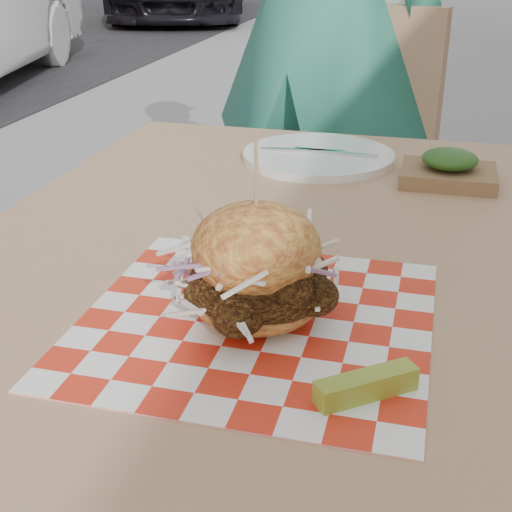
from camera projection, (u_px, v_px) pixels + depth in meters
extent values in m
imported|color=teal|center=(319.00, 10.00, 1.91)|extent=(0.77, 0.62, 1.86)
cube|color=tan|center=(262.00, 266.00, 0.92)|extent=(0.80, 1.20, 0.04)
cylinder|color=#333338|center=(175.00, 300.00, 1.63)|extent=(0.05, 0.05, 0.71)
cylinder|color=#333338|center=(484.00, 339.00, 1.47)|extent=(0.05, 0.05, 0.71)
cube|color=tan|center=(351.00, 209.00, 1.89)|extent=(0.52, 0.52, 0.04)
cube|color=tan|center=(386.00, 100.00, 1.94)|extent=(0.41, 0.16, 0.50)
cylinder|color=#333338|center=(258.00, 298.00, 1.93)|extent=(0.03, 0.03, 0.43)
cylinder|color=#333338|center=(383.00, 333.00, 1.76)|extent=(0.03, 0.03, 0.43)
cylinder|color=#333338|center=(317.00, 251.00, 2.21)|extent=(0.03, 0.03, 0.43)
cylinder|color=#333338|center=(429.00, 277.00, 2.05)|extent=(0.03, 0.03, 0.43)
cube|color=red|center=(256.00, 320.00, 0.75)|extent=(0.36, 0.36, 0.00)
ellipsoid|color=gold|center=(256.00, 300.00, 0.74)|extent=(0.13, 0.13, 0.05)
ellipsoid|color=brown|center=(256.00, 285.00, 0.73)|extent=(0.14, 0.13, 0.07)
ellipsoid|color=gold|center=(256.00, 248.00, 0.71)|extent=(0.13, 0.13, 0.09)
cylinder|color=tan|center=(256.00, 184.00, 0.68)|extent=(0.00, 0.00, 0.10)
cube|color=#A5A730|center=(366.00, 385.00, 0.62)|extent=(0.09, 0.08, 0.02)
cylinder|color=white|center=(318.00, 156.00, 1.27)|extent=(0.27, 0.27, 0.01)
cube|color=silver|center=(302.00, 150.00, 1.27)|extent=(0.15, 0.03, 0.00)
cube|color=silver|center=(335.00, 152.00, 1.26)|extent=(0.15, 0.03, 0.00)
cube|color=brown|center=(448.00, 176.00, 1.15)|extent=(0.15, 0.12, 0.02)
ellipsoid|color=#183F12|center=(450.00, 159.00, 1.14)|extent=(0.09, 0.09, 0.03)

